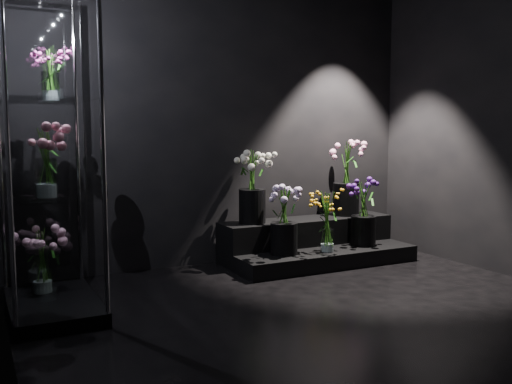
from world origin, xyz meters
TOP-DOWN VIEW (x-y plane):
  - floor at (0.00, 0.00)m, footprint 4.00×4.00m
  - wall_back at (0.00, 2.00)m, footprint 4.00×0.00m
  - wall_left at (-2.00, 0.00)m, footprint 0.00×4.00m
  - display_riser at (0.79, 1.64)m, footprint 1.78×0.79m
  - display_case at (-1.69, 1.09)m, footprint 0.59×0.98m
  - bouquet_orange_bells at (0.75, 1.34)m, footprint 0.25×0.25m
  - bouquet_lilac at (0.35, 1.43)m, footprint 0.39×0.39m
  - bouquet_purple at (1.24, 1.43)m, footprint 0.36×0.36m
  - bouquet_cream_roses at (0.19, 1.76)m, footprint 0.43×0.43m
  - bouquet_pink_roses at (1.27, 1.76)m, footprint 0.45×0.45m
  - bouquet_case_pink at (-1.73, 0.87)m, footprint 0.33×0.33m
  - bouquet_case_magenta at (-1.63, 1.26)m, footprint 0.29×0.29m
  - bouquet_case_base_pink at (-1.73, 1.31)m, footprint 0.43×0.43m

SIDE VIEW (x-z plane):
  - floor at x=0.00m, z-range 0.00..0.00m
  - display_riser at x=0.79m, z-range -0.03..0.36m
  - bouquet_case_base_pink at x=-1.73m, z-range 0.11..0.59m
  - bouquet_orange_bells at x=0.75m, z-range 0.16..0.71m
  - bouquet_purple at x=1.24m, z-range 0.18..0.82m
  - bouquet_lilac at x=0.35m, z-range 0.19..0.81m
  - bouquet_cream_roses at x=0.19m, z-range 0.44..1.12m
  - bouquet_pink_roses at x=1.27m, z-range 0.44..1.18m
  - display_case at x=-1.69m, z-range 0.00..2.15m
  - bouquet_case_pink at x=-1.73m, z-range 0.85..1.30m
  - wall_back at x=0.00m, z-range -0.60..3.40m
  - wall_left at x=-2.00m, z-range -0.60..3.40m
  - bouquet_case_magenta at x=-1.63m, z-range 1.48..1.82m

